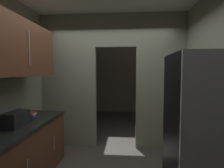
# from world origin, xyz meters

# --- Properties ---
(kitchen_partition) EXTENTS (3.04, 0.12, 2.82)m
(kitchen_partition) POSITION_xyz_m (-0.02, 1.37, 1.50)
(kitchen_partition) COLOR gray
(kitchen_partition) RESTS_ON ground
(adjoining_room_shell) EXTENTS (3.04, 3.45, 2.82)m
(adjoining_room_shell) POSITION_xyz_m (0.00, 3.60, 1.41)
(adjoining_room_shell) COLOR gray
(adjoining_room_shell) RESTS_ON ground
(refrigerator) EXTENTS (0.75, 0.71, 1.79)m
(refrigerator) POSITION_xyz_m (1.13, -0.59, 0.90)
(refrigerator) COLOR black
(refrigerator) RESTS_ON ground
(lower_cabinet_run) EXTENTS (0.67, 1.76, 0.88)m
(lower_cabinet_run) POSITION_xyz_m (-1.18, -0.06, 0.44)
(lower_cabinet_run) COLOR brown
(lower_cabinet_run) RESTS_ON ground
(upper_cabinet_counterside) EXTENTS (0.36, 1.58, 0.77)m
(upper_cabinet_counterside) POSITION_xyz_m (-1.18, -0.06, 1.93)
(upper_cabinet_counterside) COLOR brown
(boombox) EXTENTS (0.21, 0.36, 0.23)m
(boombox) POSITION_xyz_m (-1.16, -0.18, 0.99)
(boombox) COLOR black
(boombox) RESTS_ON lower_cabinet_run
(book_stack) EXTENTS (0.15, 0.17, 0.10)m
(book_stack) POSITION_xyz_m (-1.17, 0.22, 0.94)
(book_stack) COLOR black
(book_stack) RESTS_ON lower_cabinet_run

